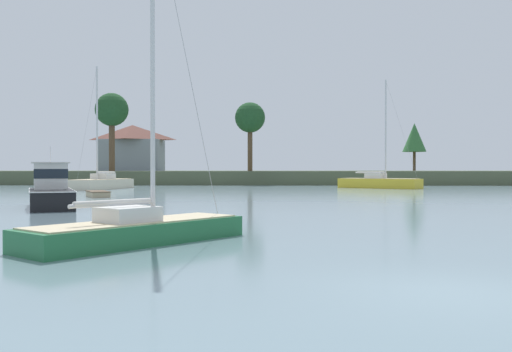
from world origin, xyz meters
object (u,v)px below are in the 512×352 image
at_px(sailboat_green, 138,236).
at_px(dinghy_sand, 98,195).
at_px(sailboat_yellow, 379,186).
at_px(cruiser_black, 50,197).
at_px(sailboat_cream, 101,187).

bearing_deg(sailboat_green, dinghy_sand, 109.78).
height_order(dinghy_sand, sailboat_yellow, sailboat_yellow).
xyz_separation_m(dinghy_sand, cruiser_black, (0.96, -11.44, 0.39)).
bearing_deg(sailboat_green, cruiser_black, 119.68).
relative_size(sailboat_yellow, sailboat_green, 1.20).
height_order(dinghy_sand, sailboat_cream, sailboat_cream).
height_order(sailboat_yellow, sailboat_green, sailboat_yellow).
relative_size(sailboat_yellow, cruiser_black, 1.63).
bearing_deg(cruiser_black, sailboat_cream, 101.80).
bearing_deg(sailboat_cream, sailboat_green, -71.46).
bearing_deg(sailboat_yellow, sailboat_green, -108.66).
height_order(sailboat_green, cruiser_black, sailboat_green).
distance_m(sailboat_cream, sailboat_green, 45.18).
bearing_deg(dinghy_sand, sailboat_yellow, 38.86).
distance_m(sailboat_yellow, sailboat_green, 49.47).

